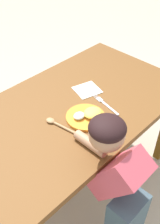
{
  "coord_description": "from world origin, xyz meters",
  "views": [
    {
      "loc": [
        -0.79,
        -0.86,
        1.71
      ],
      "look_at": [
        0.02,
        -0.09,
        0.74
      ],
      "focal_mm": 43.21,
      "sensor_mm": 36.0,
      "label": 1
    }
  ],
  "objects_px": {
    "plate": "(87,116)",
    "fork": "(105,104)",
    "spoon": "(57,124)",
    "person": "(119,194)"
  },
  "relations": [
    {
      "from": "spoon",
      "to": "person",
      "type": "xyz_separation_m",
      "value": [
        0.01,
        -0.43,
        -0.2
      ]
    },
    {
      "from": "fork",
      "to": "person",
      "type": "distance_m",
      "value": 0.5
    },
    {
      "from": "fork",
      "to": "plate",
      "type": "bearing_deg",
      "value": 101.85
    },
    {
      "from": "person",
      "to": "plate",
      "type": "bearing_deg",
      "value": 67.9
    },
    {
      "from": "plate",
      "to": "fork",
      "type": "relative_size",
      "value": 0.97
    },
    {
      "from": "fork",
      "to": "spoon",
      "type": "height_order",
      "value": "spoon"
    },
    {
      "from": "spoon",
      "to": "person",
      "type": "distance_m",
      "value": 0.47
    },
    {
      "from": "fork",
      "to": "person",
      "type": "xyz_separation_m",
      "value": [
        -0.3,
        -0.35,
        -0.2
      ]
    },
    {
      "from": "plate",
      "to": "person",
      "type": "height_order",
      "value": "person"
    },
    {
      "from": "plate",
      "to": "fork",
      "type": "xyz_separation_m",
      "value": [
        0.16,
        0.0,
        -0.01
      ]
    }
  ]
}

